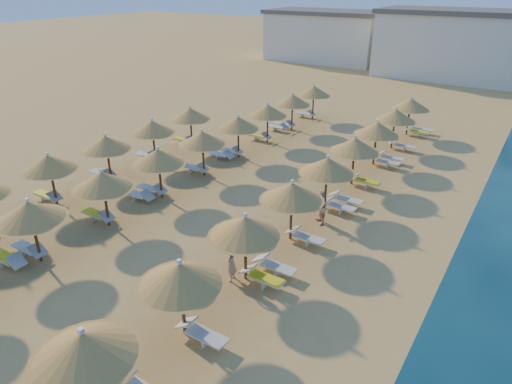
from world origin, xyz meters
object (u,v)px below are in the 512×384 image
Objects in this scene: parasol_row_west at (158,157)px; beachgoer_a at (231,263)px; parasol_row_east at (292,193)px; beachgoer_b at (320,208)px.

beachgoer_a is (7.20, -3.85, -1.45)m from parasol_row_west.
beachgoer_b is (0.49, 1.88, -1.41)m from parasol_row_east.
parasol_row_east reaches higher than beachgoer_b.
parasol_row_west reaches higher than beachgoer_b.
parasol_row_west is at bearing 180.00° from parasol_row_east.
parasol_row_east is at bearing 0.00° from parasol_row_west.
parasol_row_west is 24.72× the size of beachgoer_a.
parasol_row_east reaches higher than beachgoer_a.
parasol_row_east is 24.72× the size of beachgoer_a.
parasol_row_west is at bearing -121.77° from beachgoer_b.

